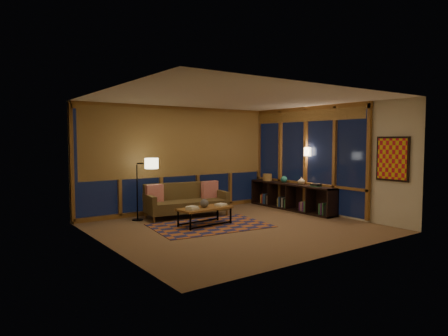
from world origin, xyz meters
TOP-DOWN VIEW (x-y plane):
  - floor at (0.00, 0.00)m, footprint 5.50×5.00m
  - ceiling at (0.00, 0.00)m, footprint 5.50×5.00m
  - walls at (0.00, 0.00)m, footprint 5.51×5.01m
  - window_wall_back at (0.00, 2.43)m, footprint 5.30×0.16m
  - window_wall_right at (2.68, 0.60)m, footprint 0.16×3.70m
  - wall_art at (2.71, -1.85)m, footprint 0.06×0.74m
  - wall_sconce at (2.62, 0.45)m, footprint 0.12×0.18m
  - sofa at (-0.25, 1.65)m, footprint 2.02×1.05m
  - pillow_left at (-0.98, 1.89)m, footprint 0.42×0.17m
  - pillow_right at (0.44, 1.71)m, footprint 0.44×0.16m
  - area_rug at (-0.37, 0.48)m, footprint 2.60×1.89m
  - coffee_table at (-0.44, 0.56)m, footprint 1.22×0.63m
  - book_stack_a at (-0.80, 0.50)m, footprint 0.27×0.24m
  - book_stack_b at (-0.02, 0.56)m, footprint 0.31×0.28m
  - ceramic_pot at (-0.44, 0.58)m, footprint 0.23×0.23m
  - floor_lamp at (-1.39, 1.95)m, footprint 0.57×0.50m
  - bookshelf at (2.49, 0.89)m, footprint 0.40×2.80m
  - basket at (2.47, 1.81)m, footprint 0.27×0.27m
  - teal_bowl at (2.49, 1.16)m, footprint 0.22×0.22m
  - vase at (2.49, 0.53)m, footprint 0.22×0.22m
  - shelf_book_stack at (2.49, 0.04)m, footprint 0.19×0.27m

SIDE VIEW (x-z plane):
  - floor at x=0.00m, z-range -0.01..0.01m
  - area_rug at x=-0.37m, z-range 0.00..0.01m
  - coffee_table at x=-0.44m, z-range 0.00..0.39m
  - bookshelf at x=2.49m, z-range 0.00..0.70m
  - sofa at x=-0.25m, z-range 0.00..0.79m
  - book_stack_b at x=-0.02m, z-range 0.39..0.45m
  - book_stack_a at x=-0.80m, z-range 0.39..0.46m
  - ceramic_pot at x=-0.44m, z-range 0.39..0.58m
  - pillow_left at x=-0.98m, z-range 0.40..0.80m
  - pillow_right at x=0.44m, z-range 0.40..0.83m
  - floor_lamp at x=-1.39m, z-range 0.00..1.44m
  - shelf_book_stack at x=2.49m, z-range 0.70..0.78m
  - teal_bowl at x=2.49m, z-range 0.70..0.88m
  - basket at x=2.47m, z-range 0.70..0.89m
  - vase at x=2.49m, z-range 0.70..0.90m
  - walls at x=0.00m, z-range 0.00..2.70m
  - window_wall_back at x=0.00m, z-range 0.05..2.65m
  - window_wall_right at x=2.68m, z-range 0.05..2.65m
  - wall_art at x=2.71m, z-range 0.98..1.92m
  - wall_sconce at x=2.62m, z-range 1.44..1.66m
  - ceiling at x=0.00m, z-range 2.70..2.71m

